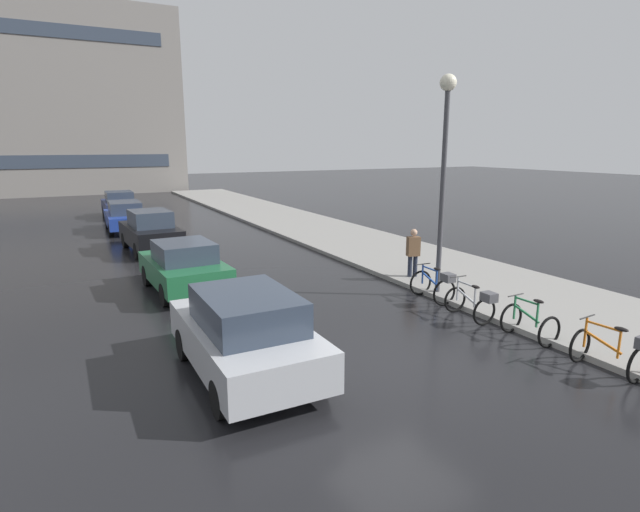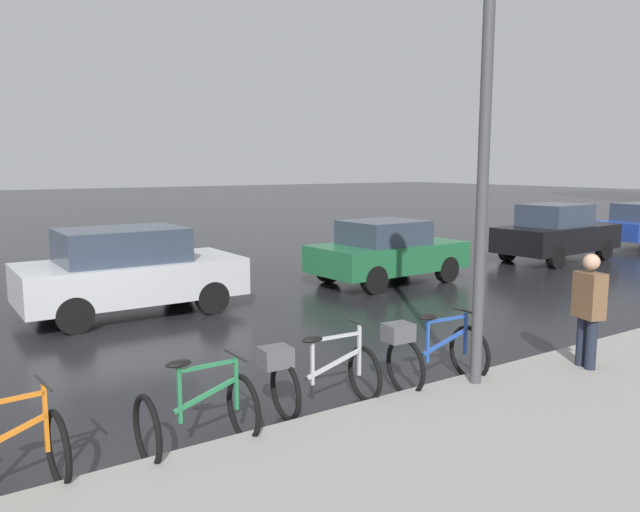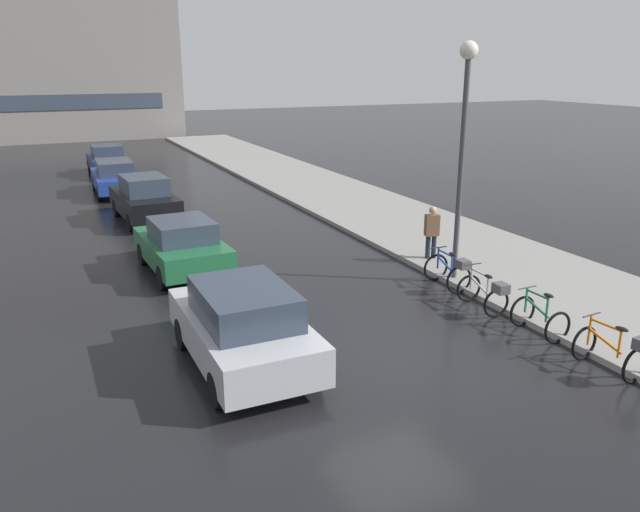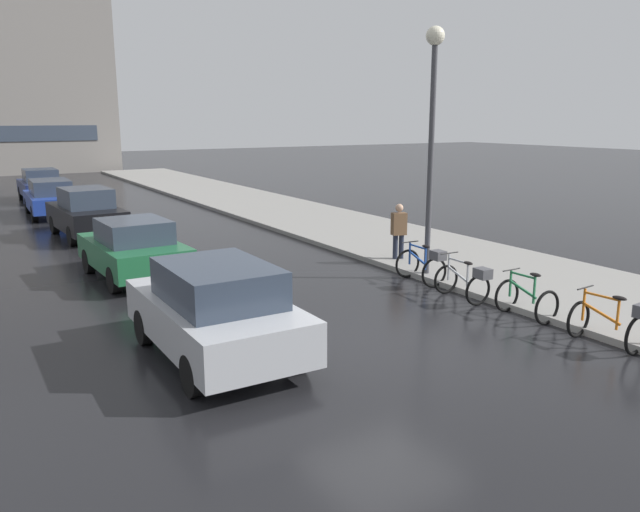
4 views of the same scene
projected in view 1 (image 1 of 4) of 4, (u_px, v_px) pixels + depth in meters
name	position (u px, v px, depth m)	size (l,w,h in m)	color
ground_plane	(399.00, 369.00, 9.77)	(140.00, 140.00, 0.00)	black
sidewalk_kerb	(373.00, 247.00, 21.11)	(4.80, 60.00, 0.14)	gray
bicycle_nearest	(617.00, 351.00, 9.41)	(0.80, 1.45, 1.00)	black
bicycle_second	(529.00, 323.00, 11.17)	(0.73, 1.09, 0.99)	black
bicycle_third	(474.00, 302.00, 12.38)	(0.75, 1.42, 1.00)	black
bicycle_farthest	(435.00, 284.00, 13.87)	(0.80, 1.43, 0.99)	black
car_silver	(246.00, 334.00, 9.32)	(1.98, 4.10, 1.67)	#B2B5BA
car_green	(184.00, 266.00, 14.81)	(2.05, 3.89, 1.53)	#1E6038
car_black	(151.00, 231.00, 20.46)	(2.02, 4.25, 1.70)	black
car_blue	(125.00, 216.00, 25.26)	(1.89, 4.35, 1.52)	navy
car_navy	(120.00, 204.00, 30.13)	(1.82, 3.98, 1.57)	navy
pedestrian	(413.00, 252.00, 15.95)	(0.45, 0.34, 1.69)	#1E2333
streetlamp	(445.00, 147.00, 13.59)	(0.45, 0.45, 6.14)	#424247
building_facade_main	(68.00, 102.00, 45.41)	(18.77, 9.30, 16.22)	gray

